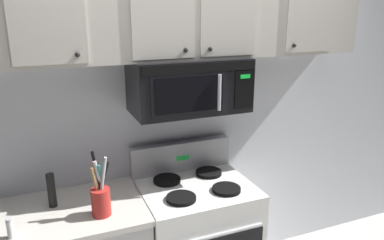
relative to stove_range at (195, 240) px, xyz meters
The scene contains 7 objects.
back_wall 0.95m from the stove_range, 90.00° to the left, with size 5.20×0.10×2.70m, color silver.
stove_range is the anchor object (origin of this frame).
over_range_microwave 1.11m from the stove_range, 90.14° to the left, with size 0.76×0.43×0.35m.
upper_cabinets 1.56m from the stove_range, 90.00° to the left, with size 2.50×0.36×0.55m.
utensil_crock_red 0.86m from the stove_range, 168.52° to the right, with size 0.12×0.11×0.40m.
salt_shaker 1.24m from the stove_range, behind, with size 0.04×0.04×0.11m.
pepper_mill 1.06m from the stove_range, behind, with size 0.05×0.05×0.21m, color black.
Camera 1 is at (-0.88, -1.66, 2.05)m, focal length 34.33 mm.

